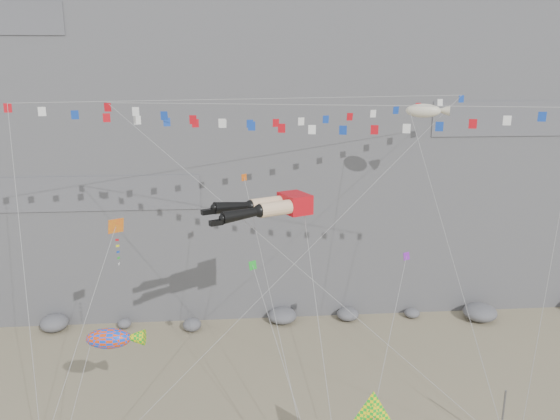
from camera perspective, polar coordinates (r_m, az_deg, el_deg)
name	(u,v)px	position (r m, az deg, el deg)	size (l,w,h in m)	color
cliff	(270,41)	(60.17, -1.02, 17.24)	(80.00, 28.00, 50.00)	slate
talus_boulders	(282,316)	(50.11, 0.24, -11.01)	(60.00, 3.00, 1.20)	slate
anchor_pole_right	(502,419)	(37.42, 22.22, -19.58)	(0.12, 0.12, 3.85)	slate
legs_kite	(269,207)	(33.17, -1.19, 0.32)	(7.15, 13.73, 18.81)	red
flag_banner_upper	(263,99)	(38.09, -1.83, 11.51)	(31.08, 17.50, 27.25)	red
flag_banner_lower	(328,106)	(33.08, 5.07, 10.82)	(27.13, 9.64, 23.64)	red
harlequin_kite	(116,227)	(34.06, -16.80, -1.69)	(5.03, 10.14, 16.42)	red
fish_windsock	(109,339)	(32.81, -17.48, -12.71)	(4.83, 4.20, 8.82)	#EA3E0B
delta_kite	(373,415)	(29.86, 9.68, -20.36)	(2.59, 4.66, 7.29)	yellow
blimp_windsock	(423,112)	(41.55, 14.75, 9.92)	(3.93, 14.74, 23.57)	beige
small_kite_a	(246,185)	(36.94, -3.60, 2.64)	(4.03, 16.35, 22.02)	#D95812
small_kite_b	(406,260)	(37.13, 13.00, -5.07)	(6.52, 12.14, 16.41)	purple
small_kite_c	(254,269)	(32.94, -2.76, -6.16)	(4.36, 10.61, 15.10)	green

